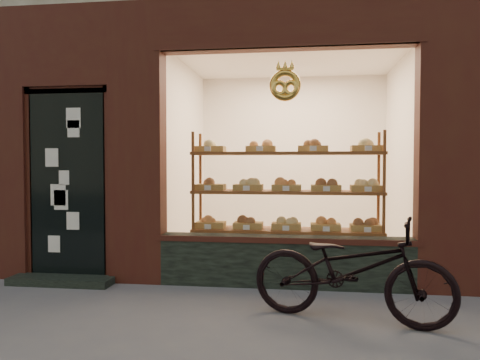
# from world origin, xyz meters

# --- Properties ---
(display_shelf) EXTENTS (2.20, 0.45, 1.70)m
(display_shelf) POSITION_xyz_m (0.45, 2.55, 0.86)
(display_shelf) COLOR #56321C
(display_shelf) RESTS_ON ground
(bicycle) EXTENTS (1.79, 1.00, 0.89)m
(bicycle) POSITION_xyz_m (1.05, 1.09, 0.44)
(bicycle) COLOR black
(bicycle) RESTS_ON ground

